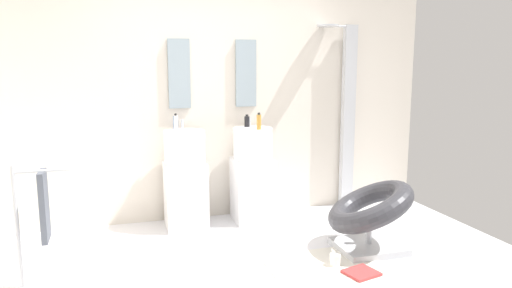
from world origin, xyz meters
TOP-DOWN VIEW (x-y plane):
  - ground_plane at (0.00, 0.00)m, footprint 4.80×3.60m
  - rear_partition at (0.00, 1.65)m, footprint 4.80×0.10m
  - pedestal_sink_left at (-0.35, 1.33)m, footprint 0.40×0.40m
  - pedestal_sink_right at (0.35, 1.33)m, footprint 0.40×0.40m
  - vanity_mirror_left at (-0.35, 1.58)m, footprint 0.22×0.03m
  - vanity_mirror_right at (0.35, 1.58)m, footprint 0.22×0.03m
  - shower_column at (1.52, 1.53)m, footprint 0.49×0.24m
  - lounge_chair at (1.10, 0.25)m, footprint 1.00×1.00m
  - towel_rack at (-1.53, 0.19)m, footprint 0.37×0.22m
  - area_rug at (0.59, -0.02)m, footprint 0.94×0.81m
  - magazine_red at (0.78, -0.19)m, footprint 0.29×0.27m
  - coffee_mug at (0.66, 0.02)m, footprint 0.09×0.09m
  - soap_bottle_white at (-0.44, 1.26)m, footprint 0.04×0.04m
  - soap_bottle_black at (0.32, 1.44)m, footprint 0.05×0.05m
  - soap_bottle_blue at (-0.41, 1.46)m, footprint 0.05×0.05m
  - soap_bottle_amber at (0.38, 1.20)m, footprint 0.05×0.05m

SIDE VIEW (x-z plane):
  - ground_plane at x=0.00m, z-range -0.04..0.00m
  - area_rug at x=0.59m, z-range 0.00..0.01m
  - magazine_red at x=0.78m, z-range 0.01..0.03m
  - coffee_mug at x=0.66m, z-range 0.01..0.11m
  - lounge_chair at x=1.10m, z-range 0.03..0.67m
  - pedestal_sink_left at x=-0.35m, z-range -0.05..1.03m
  - pedestal_sink_right at x=0.35m, z-range -0.05..1.03m
  - towel_rack at x=-1.53m, z-range 0.15..1.10m
  - soap_bottle_black at x=0.32m, z-range 0.97..1.10m
  - soap_bottle_blue at x=-0.41m, z-range 0.97..1.13m
  - soap_bottle_amber at x=0.38m, z-range 0.97..1.14m
  - soap_bottle_white at x=-0.44m, z-range 0.97..1.15m
  - shower_column at x=1.52m, z-range 0.05..2.10m
  - rear_partition at x=0.00m, z-range 0.00..2.60m
  - vanity_mirror_left at x=-0.35m, z-range 1.18..1.88m
  - vanity_mirror_right at x=0.35m, z-range 1.18..1.88m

